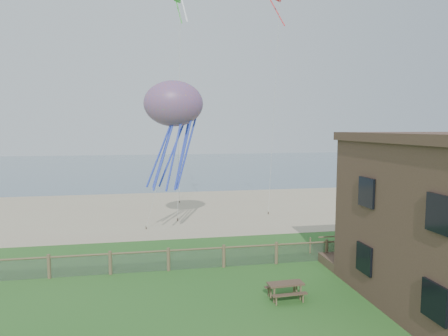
{
  "coord_description": "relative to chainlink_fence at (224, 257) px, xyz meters",
  "views": [
    {
      "loc": [
        -3.85,
        -14.85,
        7.62
      ],
      "look_at": [
        0.38,
        8.0,
        5.27
      ],
      "focal_mm": 32.0,
      "sensor_mm": 36.0,
      "label": 1
    }
  ],
  "objects": [
    {
      "name": "ground",
      "position": [
        0.0,
        -6.0,
        -0.55
      ],
      "size": [
        160.0,
        160.0,
        0.0
      ],
      "primitive_type": "plane",
      "color": "#266020",
      "rests_on": "ground"
    },
    {
      "name": "sand_beach",
      "position": [
        0.0,
        16.0,
        -0.55
      ],
      "size": [
        72.0,
        20.0,
        0.02
      ],
      "primitive_type": "cube",
      "color": "tan",
      "rests_on": "ground"
    },
    {
      "name": "ocean",
      "position": [
        0.0,
        60.0,
        -0.55
      ],
      "size": [
        160.0,
        68.0,
        0.02
      ],
      "primitive_type": "cube",
      "color": "slate",
      "rests_on": "ground"
    },
    {
      "name": "chainlink_fence",
      "position": [
        0.0,
        0.0,
        0.0
      ],
      "size": [
        36.2,
        0.2,
        1.25
      ],
      "primitive_type": null,
      "color": "brown",
      "rests_on": "ground"
    },
    {
      "name": "motel_deck",
      "position": [
        13.0,
        -1.0,
        -0.3
      ],
      "size": [
        15.0,
        2.0,
        0.5
      ],
      "primitive_type": "cube",
      "color": "brown",
      "rests_on": "ground"
    },
    {
      "name": "picnic_table",
      "position": [
        1.96,
        -4.54,
        -0.21
      ],
      "size": [
        1.65,
        1.28,
        0.67
      ],
      "primitive_type": null,
      "rotation": [
        0.0,
        0.0,
        0.05
      ],
      "color": "brown",
      "rests_on": "ground"
    },
    {
      "name": "octopus_kite",
      "position": [
        -2.26,
        6.14,
        6.68
      ],
      "size": [
        3.77,
        2.68,
        7.72
      ],
      "primitive_type": null,
      "rotation": [
        0.0,
        0.0,
        0.01
      ],
      "color": "#DA5C22"
    },
    {
      "name": "kite_red",
      "position": [
        5.77,
        8.44,
        16.18
      ],
      "size": [
        1.91,
        1.96,
        2.57
      ],
      "primitive_type": null,
      "rotation": [
        0.44,
        0.0,
        0.73
      ],
      "color": "red"
    },
    {
      "name": "kite_green",
      "position": [
        -1.15,
        15.22,
        17.8
      ],
      "size": [
        2.01,
        1.95,
        2.56
      ],
      "primitive_type": null,
      "rotation": [
        0.44,
        0.0,
        0.87
      ],
      "color": "green"
    }
  ]
}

